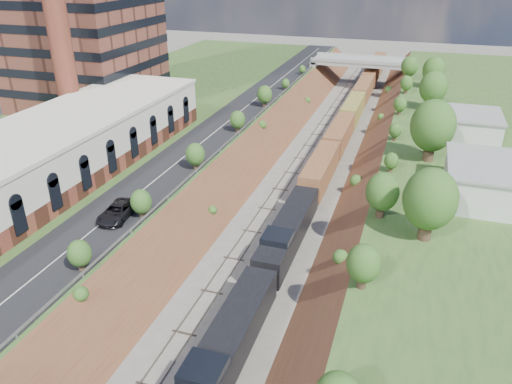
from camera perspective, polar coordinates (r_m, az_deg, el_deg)
name	(u,v)px	position (r m, az deg, el deg)	size (l,w,h in m)	color
platform_left	(108,143)	(86.26, -16.51, 5.35)	(44.00, 180.00, 5.00)	#325724
embankment_left	(233,174)	(77.37, -2.60, 2.09)	(7.07, 180.00, 7.07)	brown
embankment_right	(378,193)	(73.15, 13.76, -0.12)	(7.07, 180.00, 7.07)	brown
rail_left_track	(286,180)	(74.99, 3.42, 1.35)	(1.58, 180.00, 0.18)	gray
rail_right_track	(320,185)	(73.98, 7.31, 0.82)	(1.58, 180.00, 0.18)	gray
road	(205,140)	(77.13, -5.82, 5.94)	(8.00, 180.00, 0.10)	black
guardrail	(230,140)	(75.29, -3.02, 5.94)	(0.10, 171.00, 0.70)	#99999E
commercial_building	(34,161)	(65.25, -24.02, 3.28)	(14.30, 62.30, 7.00)	brown
overpass	(361,68)	(131.61, 11.88, 13.75)	(24.50, 8.30, 7.40)	gray
white_building_near	(487,182)	(63.57, 24.91, 1.05)	(9.00, 12.00, 4.00)	silver
white_building_far	(471,126)	(84.19, 23.38, 6.90)	(8.00, 10.00, 3.60)	silver
tree_right_large	(430,200)	(51.04, 19.28, -0.84)	(5.25, 5.25, 7.61)	#473323
tree_left_crest	(48,281)	(44.11, -22.64, -9.39)	(2.45, 2.45, 3.55)	#473323
freight_train	(338,138)	(86.23, 9.34, 6.16)	(3.05, 155.23, 4.56)	black
suv	(117,211)	(55.49, -15.57, -2.16)	(2.65, 5.75, 1.60)	black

